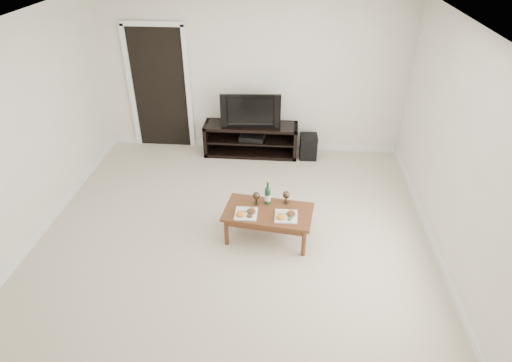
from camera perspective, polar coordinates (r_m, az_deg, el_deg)
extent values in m
plane|color=beige|center=(5.37, -3.24, -9.05)|extent=(5.50, 5.50, 0.00)
cube|color=silver|center=(7.16, -0.55, 13.92)|extent=(5.00, 0.04, 2.60)
cube|color=white|center=(4.15, -4.39, 19.33)|extent=(5.00, 5.50, 0.04)
cube|color=black|center=(7.51, -12.68, 11.82)|extent=(0.90, 0.02, 2.05)
cube|color=black|center=(7.29, -0.68, 5.56)|extent=(1.57, 0.45, 0.55)
imported|color=black|center=(7.06, -0.71, 9.61)|extent=(0.98, 0.19, 0.56)
cube|color=black|center=(7.26, -0.49, 5.88)|extent=(0.43, 0.34, 0.08)
cube|color=black|center=(7.26, 6.99, 4.58)|extent=(0.29, 0.29, 0.42)
cube|color=brown|center=(5.41, 1.62, -5.80)|extent=(1.15, 0.72, 0.42)
cube|color=white|center=(5.21, -1.33, -4.17)|extent=(0.27, 0.27, 0.07)
cube|color=white|center=(5.17, 4.04, -4.51)|extent=(0.27, 0.27, 0.07)
cylinder|color=#103C1F|center=(5.32, 1.57, -1.42)|extent=(0.07, 0.07, 0.35)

